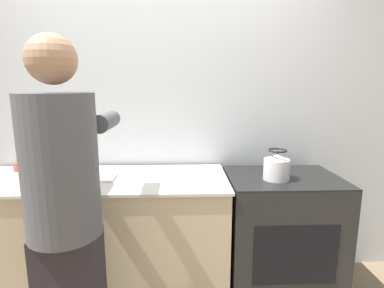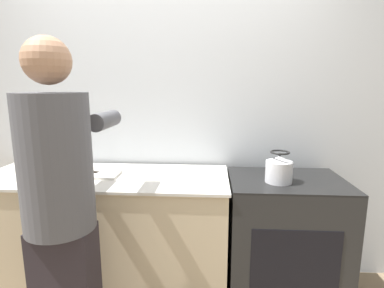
% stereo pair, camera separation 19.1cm
% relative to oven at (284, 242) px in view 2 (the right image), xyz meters
% --- Properties ---
extents(wall_back, '(8.00, 0.05, 2.60)m').
position_rel_oven_xyz_m(wall_back, '(-0.86, 0.41, 0.84)').
color(wall_back, silver).
rests_on(wall_back, ground_plane).
extents(counter, '(1.73, 0.66, 0.91)m').
position_rel_oven_xyz_m(counter, '(-1.25, 0.03, -0.00)').
color(counter, '#C6B28E').
rests_on(counter, ground_plane).
extents(oven, '(0.75, 0.58, 0.91)m').
position_rel_oven_xyz_m(oven, '(0.00, 0.00, 0.00)').
color(oven, black).
rests_on(oven, ground_plane).
extents(person, '(0.39, 0.63, 1.75)m').
position_rel_oven_xyz_m(person, '(-1.26, -0.57, 0.49)').
color(person, '#282227').
rests_on(person, ground_plane).
extents(cutting_board, '(0.32, 0.19, 0.02)m').
position_rel_oven_xyz_m(cutting_board, '(-1.31, 0.01, 0.46)').
color(cutting_board, silver).
rests_on(cutting_board, counter).
extents(knife, '(0.20, 0.09, 0.01)m').
position_rel_oven_xyz_m(knife, '(-1.28, 0.02, 0.47)').
color(knife, silver).
rests_on(knife, cutting_board).
extents(kettle, '(0.17, 0.17, 0.20)m').
position_rel_oven_xyz_m(kettle, '(-0.07, -0.07, 0.54)').
color(kettle, silver).
rests_on(kettle, oven).
extents(bowl_prep, '(0.12, 0.12, 0.06)m').
position_rel_oven_xyz_m(bowl_prep, '(-1.88, 0.25, 0.48)').
color(bowl_prep, '#9E4738').
rests_on(bowl_prep, counter).
extents(canister_jar, '(0.14, 0.14, 0.15)m').
position_rel_oven_xyz_m(canister_jar, '(-1.70, 0.10, 0.52)').
color(canister_jar, '#4C4C51').
rests_on(canister_jar, counter).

